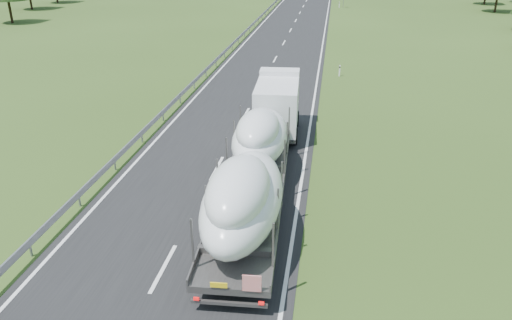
# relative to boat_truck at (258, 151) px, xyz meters

# --- Properties ---
(ground) EXTENTS (400.00, 400.00, 0.00)m
(ground) POSITION_rel_boat_truck_xyz_m (-2.60, -6.63, -2.19)
(ground) COLOR #2B4316
(ground) RESTS_ON ground
(boat_truck) EXTENTS (3.41, 19.58, 4.09)m
(boat_truck) POSITION_rel_boat_truck_xyz_m (0.00, 0.00, 0.00)
(boat_truck) COLOR white
(boat_truck) RESTS_ON ground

